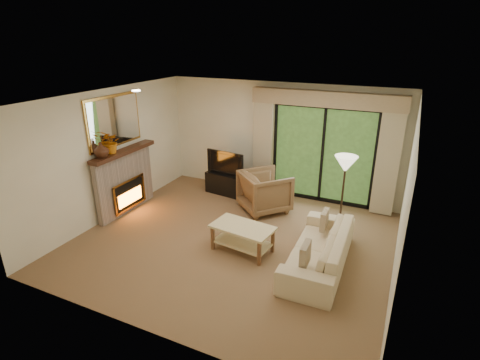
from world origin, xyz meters
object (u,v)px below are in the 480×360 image
at_px(media_console, 228,183).
at_px(coffee_table, 243,238).
at_px(armchair, 265,191).
at_px(sofa, 319,248).

height_order(media_console, coffee_table, media_console).
distance_m(media_console, coffee_table, 2.58).
bearing_deg(media_console, armchair, -15.72).
height_order(armchair, coffee_table, armchair).
distance_m(media_console, sofa, 3.39).
bearing_deg(sofa, coffee_table, -85.98).
height_order(media_console, sofa, sofa).
bearing_deg(armchair, sofa, 177.01).
relative_size(sofa, coffee_table, 2.01).
relative_size(media_console, armchair, 1.06).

